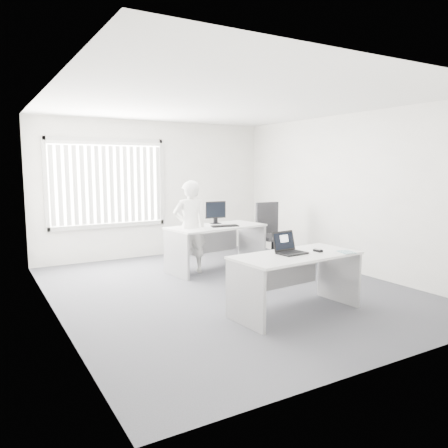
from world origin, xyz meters
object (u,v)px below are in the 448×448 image
monitor (215,213)px  office_chair (272,244)px  desk_far (216,238)px  desk_near (296,270)px  person (190,227)px  laptop (292,243)px

monitor → office_chair: bearing=-13.7°
desk_far → monitor: bearing=55.9°
desk_near → office_chair: bearing=54.8°
desk_near → desk_far: desk_far is taller
desk_far → office_chair: (1.21, -0.05, -0.22)m
desk_near → office_chair: size_ratio=1.48×
office_chair → desk_far: bearing=-179.1°
desk_far → office_chair: 1.23m
desk_near → monitor: monitor is taller
desk_near → person: size_ratio=1.07×
desk_near → office_chair: office_chair is taller
person → desk_far: bearing=-172.4°
desk_near → laptop: bearing=149.5°
office_chair → monitor: bearing=167.2°
office_chair → monitor: 1.30m
laptop → monitor: (0.46, 2.84, 0.11)m
monitor → person: bearing=-156.9°
office_chair → laptop: size_ratio=3.28×
desk_far → monitor: monitor is taller
desk_far → office_chair: office_chair is taller
office_chair → person: 1.80m
desk_near → person: person is taller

